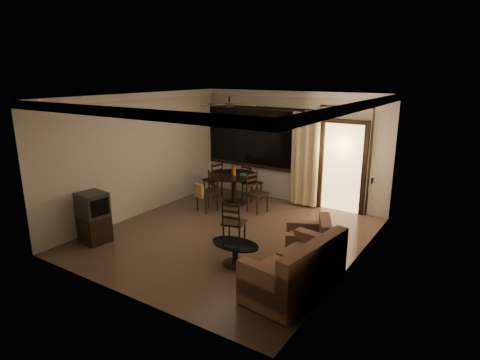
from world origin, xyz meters
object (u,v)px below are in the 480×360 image
Objects in this scene: dining_chair_north at (251,189)px; armchair at (310,244)px; tv_cabinet at (94,217)px; side_chair at (234,231)px; coffee_table at (235,250)px; dining_chair_south at (207,199)px; dining_table at (234,181)px; sofa at (298,272)px; dining_chair_west at (213,186)px; dining_chair_east at (257,200)px.

armchair is (2.71, -2.44, 0.04)m from dining_chair_north.
tv_cabinet is at bearing 88.73° from dining_chair_north.
tv_cabinet is 2.75m from side_chair.
dining_chair_south is at bearing 137.38° from coffee_table.
dining_table is 0.69× the size of sofa.
coffee_table is (1.89, -2.77, -0.34)m from dining_table.
side_chair is (2.34, 1.41, -0.23)m from tv_cabinet.
armchair is at bearing 75.11° from dining_chair_west.
coffee_table is (1.69, -3.30, -0.02)m from dining_chair_north.
sofa is at bearing -18.05° from dining_chair_south.
dining_chair_west and dining_chair_north have the same top height.
dining_chair_east is 0.96m from dining_chair_north.
dining_table reaches higher than dining_chair_north.
coffee_table is at bearing 175.94° from sofa.
sofa reaches higher than armchair.
dining_chair_east is 3.71m from sofa.
dining_chair_east is 1.93m from side_chair.
dining_chair_south is 1.06× the size of coffee_table.
sofa is at bearing 144.91° from dining_chair_north.
tv_cabinet reaches higher than coffee_table.
dining_table reaches higher than side_chair.
dining_table reaches higher than armchair.
dining_chair_south is (-1.03, -0.61, 0.02)m from dining_chair_east.
dining_table is 1.28× the size of dining_chair_west.
dining_table is 1.19× the size of armchair.
side_chair is at bearing -22.56° from dining_chair_south.
armchair is (3.72, -2.13, 0.04)m from dining_chair_west.
dining_chair_south is at bearing -51.60° from side_chair.
dining_chair_south reaches higher than side_chair.
coffee_table is (2.70, -2.98, -0.02)m from dining_chair_west.
dining_chair_south is 1.00× the size of dining_chair_north.
coffee_table is at bearing -55.73° from dining_table.
dining_chair_north is 0.94× the size of tv_cabinet.
dining_table is at bearing 80.43° from tv_cabinet.
dining_chair_east reaches higher than coffee_table.
dining_chair_north is 4.17m from tv_cabinet.
dining_chair_south is 2.02m from side_chair.
dining_table is 0.91m from dining_chair_south.
dining_chair_east is 0.94× the size of tv_cabinet.
sofa is at bearing -11.94° from coffee_table.
coffee_table is at bearing 111.17° from side_chair.
dining_table is 3.37m from coffee_table.
coffee_table is at bearing -164.99° from armchair.
dining_chair_south is at bearing 80.30° from tv_cabinet.
dining_table reaches higher than dining_chair_west.
dining_chair_east is at bearing 112.92° from coffee_table.
tv_cabinet is (-0.15, -3.69, 0.22)m from dining_chair_west.
sofa is (3.00, -3.58, 0.07)m from dining_chair_north.
coffee_table is (-1.32, 0.28, -0.09)m from sofa.
sofa is at bearing -100.41° from armchair.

